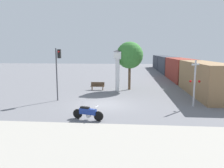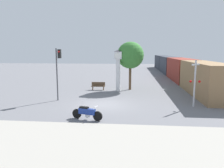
{
  "view_description": "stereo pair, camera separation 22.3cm",
  "coord_description": "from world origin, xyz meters",
  "px_view_note": "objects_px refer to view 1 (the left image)",
  "views": [
    {
      "loc": [
        2.21,
        -18.03,
        4.56
      ],
      "look_at": [
        0.56,
        0.99,
        1.66
      ],
      "focal_mm": 35.0,
      "sensor_mm": 36.0,
      "label": 1
    },
    {
      "loc": [
        2.44,
        -18.01,
        4.56
      ],
      "look_at": [
        0.56,
        0.99,
        1.66
      ],
      "focal_mm": 35.0,
      "sensor_mm": 36.0,
      "label": 2
    }
  ],
  "objects_px": {
    "clock_tower": "(117,64)",
    "railroad_crossing_signal": "(195,81)",
    "motorcycle": "(88,113)",
    "street_tree": "(130,55)",
    "bench": "(98,86)",
    "freight_train": "(173,67)",
    "traffic_light": "(58,65)"
  },
  "relations": [
    {
      "from": "railroad_crossing_signal",
      "to": "motorcycle",
      "type": "bearing_deg",
      "value": -152.01
    },
    {
      "from": "motorcycle",
      "to": "railroad_crossing_signal",
      "type": "distance_m",
      "value": 9.25
    },
    {
      "from": "bench",
      "to": "freight_train",
      "type": "bearing_deg",
      "value": 53.53
    },
    {
      "from": "motorcycle",
      "to": "railroad_crossing_signal",
      "type": "relative_size",
      "value": 0.56
    },
    {
      "from": "traffic_light",
      "to": "clock_tower",
      "type": "bearing_deg",
      "value": 47.22
    },
    {
      "from": "traffic_light",
      "to": "railroad_crossing_signal",
      "type": "xyz_separation_m",
      "value": [
        11.83,
        -1.14,
        -1.19
      ]
    },
    {
      "from": "motorcycle",
      "to": "traffic_light",
      "type": "xyz_separation_m",
      "value": [
        -3.78,
        5.42,
        2.8
      ]
    },
    {
      "from": "clock_tower",
      "to": "railroad_crossing_signal",
      "type": "xyz_separation_m",
      "value": [
        6.74,
        -6.64,
        -0.99
      ]
    },
    {
      "from": "traffic_light",
      "to": "railroad_crossing_signal",
      "type": "bearing_deg",
      "value": -5.51
    },
    {
      "from": "freight_train",
      "to": "bench",
      "type": "bearing_deg",
      "value": -126.47
    },
    {
      "from": "motorcycle",
      "to": "street_tree",
      "type": "xyz_separation_m",
      "value": [
        2.67,
        11.83,
        3.58
      ]
    },
    {
      "from": "clock_tower",
      "to": "railroad_crossing_signal",
      "type": "height_order",
      "value": "clock_tower"
    },
    {
      "from": "railroad_crossing_signal",
      "to": "street_tree",
      "type": "height_order",
      "value": "street_tree"
    },
    {
      "from": "freight_train",
      "to": "bench",
      "type": "height_order",
      "value": "freight_train"
    },
    {
      "from": "street_tree",
      "to": "bench",
      "type": "relative_size",
      "value": 3.52
    },
    {
      "from": "railroad_crossing_signal",
      "to": "bench",
      "type": "height_order",
      "value": "railroad_crossing_signal"
    },
    {
      "from": "freight_train",
      "to": "bench",
      "type": "distance_m",
      "value": 19.41
    },
    {
      "from": "freight_train",
      "to": "traffic_light",
      "type": "relative_size",
      "value": 9.55
    },
    {
      "from": "clock_tower",
      "to": "freight_train",
      "type": "relative_size",
      "value": 0.1
    },
    {
      "from": "clock_tower",
      "to": "motorcycle",
      "type": "bearing_deg",
      "value": -96.81
    },
    {
      "from": "freight_train",
      "to": "street_tree",
      "type": "xyz_separation_m",
      "value": [
        -7.79,
        -14.98,
        2.35
      ]
    },
    {
      "from": "motorcycle",
      "to": "bench",
      "type": "relative_size",
      "value": 1.35
    },
    {
      "from": "freight_train",
      "to": "traffic_light",
      "type": "distance_m",
      "value": 25.75
    },
    {
      "from": "freight_train",
      "to": "street_tree",
      "type": "relative_size",
      "value": 8.14
    },
    {
      "from": "motorcycle",
      "to": "street_tree",
      "type": "height_order",
      "value": "street_tree"
    },
    {
      "from": "clock_tower",
      "to": "freight_train",
      "type": "height_order",
      "value": "clock_tower"
    },
    {
      "from": "motorcycle",
      "to": "freight_train",
      "type": "height_order",
      "value": "freight_train"
    },
    {
      "from": "clock_tower",
      "to": "bench",
      "type": "relative_size",
      "value": 2.92
    },
    {
      "from": "motorcycle",
      "to": "freight_train",
      "type": "relative_size",
      "value": 0.05
    },
    {
      "from": "freight_train",
      "to": "street_tree",
      "type": "height_order",
      "value": "street_tree"
    },
    {
      "from": "street_tree",
      "to": "bench",
      "type": "xyz_separation_m",
      "value": [
        -3.73,
        -0.59,
        -3.56
      ]
    },
    {
      "from": "railroad_crossing_signal",
      "to": "bench",
      "type": "relative_size",
      "value": 2.39
    }
  ]
}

